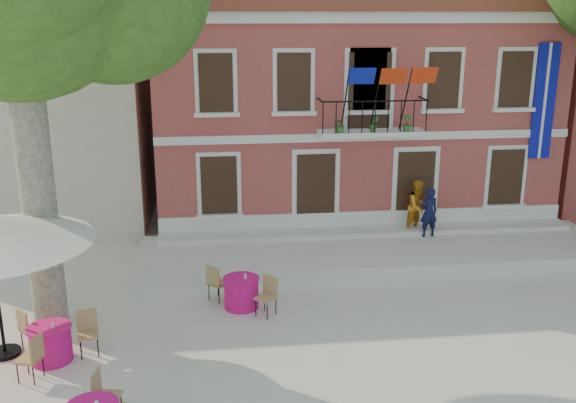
# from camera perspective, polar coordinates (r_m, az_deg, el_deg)

# --- Properties ---
(ground) EXTENTS (90.00, 90.00, 0.00)m
(ground) POSITION_cam_1_polar(r_m,az_deg,el_deg) (15.06, 4.51, -11.08)
(ground) COLOR beige
(ground) RESTS_ON ground
(main_building) EXTENTS (13.50, 9.59, 7.50)m
(main_building) POSITION_cam_1_polar(r_m,az_deg,el_deg) (23.78, 4.86, 8.63)
(main_building) COLOR #B84247
(main_building) RESTS_ON ground
(neighbor_west) EXTENTS (9.40, 9.40, 6.40)m
(neighbor_west) POSITION_cam_1_polar(r_m,az_deg,el_deg) (25.33, -22.30, 6.66)
(neighbor_west) COLOR beige
(neighbor_west) RESTS_ON ground
(terrace) EXTENTS (14.00, 3.40, 0.30)m
(terrace) POSITION_cam_1_polar(r_m,az_deg,el_deg) (19.35, 7.86, -4.35)
(terrace) COLOR silver
(terrace) RESTS_ON ground
(pedestrian_navy) EXTENTS (0.60, 0.43, 1.55)m
(pedestrian_navy) POSITION_cam_1_polar(r_m,az_deg,el_deg) (20.18, 12.41, -0.94)
(pedestrian_navy) COLOR black
(pedestrian_navy) RESTS_ON terrace
(pedestrian_orange) EXTENTS (1.03, 0.94, 1.70)m
(pedestrian_orange) POSITION_cam_1_polar(r_m,az_deg,el_deg) (20.42, 11.50, -0.45)
(pedestrian_orange) COLOR orange
(pedestrian_orange) RESTS_ON terrace
(cafe_table_0) EXTENTS (1.78, 1.83, 0.95)m
(cafe_table_0) POSITION_cam_1_polar(r_m,az_deg,el_deg) (14.38, -20.37, -11.61)
(cafe_table_0) COLOR #DF1577
(cafe_table_0) RESTS_ON ground
(cafe_table_3) EXTENTS (1.70, 1.60, 0.95)m
(cafe_table_3) POSITION_cam_1_polar(r_m,az_deg,el_deg) (15.83, -4.16, -7.97)
(cafe_table_3) COLOR #DF1577
(cafe_table_3) RESTS_ON ground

